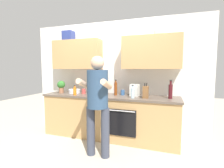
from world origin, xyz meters
TOP-DOWN VIEW (x-y plane):
  - ground_plane at (0.00, 0.00)m, footprint 12.00×12.00m
  - back_wall_unit at (-0.00, 0.27)m, footprint 4.00×0.38m
  - counter at (0.00, -0.00)m, footprint 2.84×0.67m
  - person_standing at (0.09, -0.77)m, footprint 0.49×0.45m
  - bottle_oil at (-0.19, 0.13)m, footprint 0.06×0.06m
  - bottle_vinegar at (0.13, 0.06)m, footprint 0.06×0.06m
  - bottle_soy at (-0.09, 0.05)m, footprint 0.05×0.05m
  - bottle_juice at (-0.69, -0.20)m, footprint 0.07×0.07m
  - bottle_water at (0.54, -0.15)m, footprint 0.07×0.07m
  - bottle_wine at (1.21, 0.02)m, footprint 0.07×0.07m
  - cup_ceramic at (-0.60, 0.03)m, footprint 0.09×0.09m
  - cup_tea at (0.26, 0.13)m, footprint 0.08×0.08m
  - mixing_bowl at (-0.85, 0.04)m, footprint 0.26×0.26m
  - knife_block at (0.77, -0.06)m, footprint 0.10×0.14m
  - potted_herb at (-1.13, -0.04)m, footprint 0.18×0.18m
  - grocery_bag_crisps at (-0.28, -0.08)m, footprint 0.27×0.25m
  - grocery_bag_produce at (0.52, 0.10)m, footprint 0.19×0.18m

SIDE VIEW (x-z plane):
  - ground_plane at x=0.00m, z-range 0.00..0.00m
  - counter at x=0.00m, z-range 0.00..0.90m
  - mixing_bowl at x=-0.85m, z-range 0.90..0.99m
  - cup_tea at x=0.26m, z-range 0.90..1.01m
  - cup_ceramic at x=-0.60m, z-range 0.90..1.01m
  - person_standing at x=0.09m, z-range 0.15..1.80m
  - bottle_oil at x=-0.19m, z-range 0.88..1.09m
  - bottle_juice at x=-0.69m, z-range 0.88..1.09m
  - bottle_water at x=0.54m, z-range 0.88..1.13m
  - bottle_soy at x=-0.09m, z-range 0.88..1.14m
  - knife_block at x=0.77m, z-range 0.87..1.16m
  - grocery_bag_crisps at x=-0.28m, z-range 0.90..1.13m
  - grocery_bag_produce at x=0.52m, z-range 0.90..1.14m
  - bottle_vinegar at x=0.13m, z-range 0.88..1.21m
  - bottle_wine at x=1.21m, z-range 0.87..1.22m
  - potted_herb at x=-1.13m, z-range 0.93..1.21m
  - back_wall_unit at x=0.00m, z-range 0.24..2.74m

